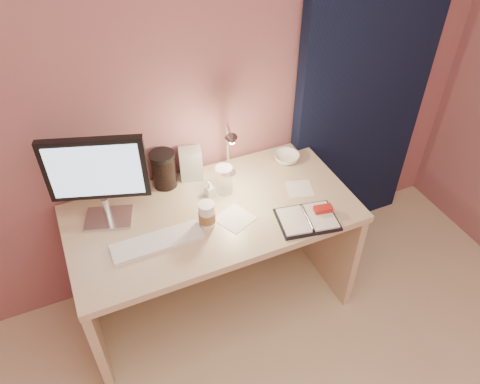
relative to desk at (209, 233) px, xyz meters
name	(u,v)px	position (x,y,z in m)	size (l,w,h in m)	color
room	(353,71)	(0.95, 0.24, 0.63)	(3.50, 3.50, 3.50)	#C6B28E
desk	(209,233)	(0.00, 0.00, 0.00)	(1.40, 0.70, 0.73)	#C6A88C
monitor	(98,174)	(-0.47, 0.07, 0.51)	(0.43, 0.22, 0.47)	silver
keyboard	(157,242)	(-0.30, -0.17, 0.23)	(0.42, 0.12, 0.02)	white
planner	(309,218)	(0.40, -0.32, 0.24)	(0.31, 0.26, 0.04)	black
paper_a	(235,218)	(0.08, -0.17, 0.23)	(0.15, 0.15, 0.00)	silver
paper_b	(300,189)	(0.47, -0.10, 0.23)	(0.13, 0.13, 0.00)	silver
coffee_cup	(207,215)	(-0.05, -0.15, 0.29)	(0.08, 0.08, 0.13)	white
clear_cup	(224,180)	(0.11, 0.04, 0.30)	(0.09, 0.09, 0.15)	white
bowl	(287,158)	(0.52, 0.14, 0.25)	(0.14, 0.14, 0.04)	white
lotion_bottle	(209,189)	(0.03, 0.03, 0.27)	(0.04, 0.04, 0.09)	white
dark_jar	(164,171)	(-0.15, 0.21, 0.31)	(0.12, 0.12, 0.18)	black
product_box	(191,164)	(0.00, 0.22, 0.31)	(0.11, 0.09, 0.17)	#B5B5B1
desk_lamp	(238,149)	(0.20, 0.07, 0.44)	(0.11, 0.21, 0.34)	silver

